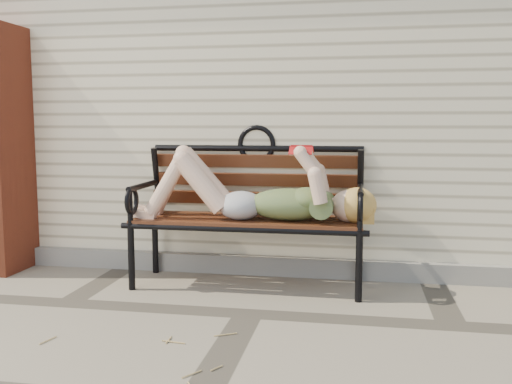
# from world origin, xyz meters

# --- Properties ---
(ground) EXTENTS (80.00, 80.00, 0.00)m
(ground) POSITION_xyz_m (0.00, 0.00, 0.00)
(ground) COLOR gray
(ground) RESTS_ON ground
(house_wall) EXTENTS (8.00, 4.00, 3.00)m
(house_wall) POSITION_xyz_m (0.00, 3.00, 1.50)
(house_wall) COLOR beige
(house_wall) RESTS_ON ground
(foundation_strip) EXTENTS (8.00, 0.10, 0.15)m
(foundation_strip) POSITION_xyz_m (0.00, 0.97, 0.07)
(foundation_strip) COLOR gray
(foundation_strip) RESTS_ON ground
(garden_bench) EXTENTS (1.86, 0.74, 1.20)m
(garden_bench) POSITION_xyz_m (-0.13, 0.74, 0.67)
(garden_bench) COLOR black
(garden_bench) RESTS_ON ground
(reading_woman) EXTENTS (1.75, 0.40, 0.55)m
(reading_woman) POSITION_xyz_m (-0.11, 0.60, 0.71)
(reading_woman) COLOR #0A3246
(reading_woman) RESTS_ON ground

